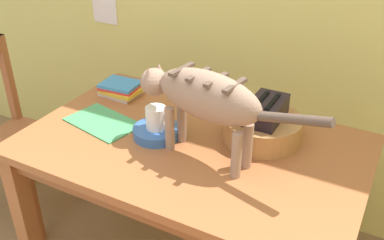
% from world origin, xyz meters
% --- Properties ---
extents(dining_table, '(1.31, 0.82, 0.73)m').
position_xyz_m(dining_table, '(-0.04, 1.16, 0.64)').
color(dining_table, '#A15C34').
rests_on(dining_table, ground_plane).
extents(cat, '(0.72, 0.19, 0.34)m').
position_xyz_m(cat, '(0.04, 1.10, 0.97)').
color(cat, '#997864').
rests_on(cat, dining_table).
extents(saucer_bowl, '(0.19, 0.19, 0.04)m').
position_xyz_m(saucer_bowl, '(-0.18, 1.14, 0.75)').
color(saucer_bowl, '#3360AD').
rests_on(saucer_bowl, dining_table).
extents(coffee_mug, '(0.12, 0.08, 0.09)m').
position_xyz_m(coffee_mug, '(-0.18, 1.14, 0.82)').
color(coffee_mug, white).
rests_on(coffee_mug, saucer_bowl).
extents(magazine, '(0.33, 0.24, 0.01)m').
position_xyz_m(magazine, '(-0.44, 1.12, 0.73)').
color(magazine, '#469F63').
rests_on(magazine, dining_table).
extents(book_stack, '(0.18, 0.15, 0.06)m').
position_xyz_m(book_stack, '(-0.52, 1.37, 0.76)').
color(book_stack, silver).
rests_on(book_stack, dining_table).
extents(wicker_basket, '(0.30, 0.30, 0.09)m').
position_xyz_m(wicker_basket, '(0.19, 1.32, 0.78)').
color(wicker_basket, '#B37B46').
rests_on(wicker_basket, dining_table).
extents(toaster, '(0.12, 0.20, 0.18)m').
position_xyz_m(toaster, '(0.20, 1.31, 0.82)').
color(toaster, black).
rests_on(toaster, dining_table).
extents(wooden_chair_near, '(0.46, 0.46, 0.92)m').
position_xyz_m(wooden_chair_near, '(-1.07, 1.16, 0.45)').
color(wooden_chair_near, '#A25B35').
rests_on(wooden_chair_near, ground_plane).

